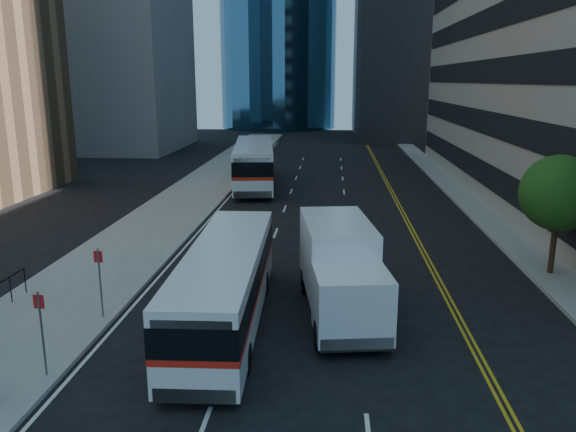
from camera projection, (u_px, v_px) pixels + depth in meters
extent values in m
plane|color=black|center=(344.00, 357.00, 17.15)|extent=(160.00, 160.00, 0.00)
cube|color=gray|center=(197.00, 191.00, 42.14)|extent=(5.00, 90.00, 0.15)
cube|color=gray|center=(462.00, 195.00, 40.68)|extent=(2.00, 90.00, 0.15)
cylinder|color=#332114|center=(553.00, 248.00, 23.93)|extent=(0.24, 0.24, 2.20)
sphere|color=#244D16|center=(559.00, 193.00, 23.36)|extent=(3.20, 3.20, 3.20)
cube|color=white|center=(226.00, 303.00, 19.22)|extent=(2.65, 10.80, 0.98)
cube|color=red|center=(226.00, 287.00, 19.08)|extent=(2.67, 10.82, 0.20)
cube|color=black|center=(226.00, 273.00, 18.97)|extent=(2.67, 10.82, 0.81)
cube|color=white|center=(225.00, 254.00, 18.81)|extent=(2.65, 10.80, 0.45)
cylinder|color=black|center=(174.00, 356.00, 16.23)|extent=(0.30, 0.90, 0.89)
cylinder|color=black|center=(246.00, 358.00, 16.13)|extent=(0.30, 0.90, 0.89)
cylinder|color=black|center=(212.00, 283.00, 22.13)|extent=(0.30, 0.90, 0.89)
cylinder|color=black|center=(264.00, 283.00, 22.04)|extent=(0.30, 0.90, 0.89)
cube|color=white|center=(254.00, 174.00, 44.52)|extent=(4.41, 13.32, 1.20)
cube|color=red|center=(254.00, 165.00, 44.36)|extent=(4.43, 13.35, 0.24)
cube|color=black|center=(254.00, 157.00, 44.21)|extent=(4.43, 13.35, 0.98)
cube|color=white|center=(254.00, 147.00, 44.02)|extent=(4.41, 13.32, 0.54)
cylinder|color=black|center=(236.00, 189.00, 40.76)|extent=(0.46, 1.12, 1.09)
cylinder|color=black|center=(271.00, 188.00, 40.88)|extent=(0.46, 1.12, 1.09)
cylinder|color=black|center=(240.00, 172.00, 47.95)|extent=(0.46, 1.12, 1.09)
cylinder|color=black|center=(270.00, 172.00, 48.07)|extent=(0.46, 1.12, 1.09)
cube|color=white|center=(352.00, 304.00, 17.54)|extent=(2.60, 2.44, 2.04)
cube|color=black|center=(358.00, 304.00, 16.56)|extent=(2.12, 0.36, 1.07)
cube|color=white|center=(337.00, 254.00, 20.70)|extent=(2.96, 4.94, 2.52)
cube|color=black|center=(340.00, 302.00, 20.01)|extent=(2.60, 6.59, 0.24)
cylinder|color=black|center=(319.00, 335.00, 17.51)|extent=(0.40, 0.96, 0.93)
cylinder|color=black|center=(385.00, 334.00, 17.64)|extent=(0.40, 0.96, 0.93)
cylinder|color=black|center=(305.00, 281.00, 22.22)|extent=(0.40, 0.96, 0.93)
cylinder|color=black|center=(357.00, 280.00, 22.35)|extent=(0.40, 0.96, 0.93)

